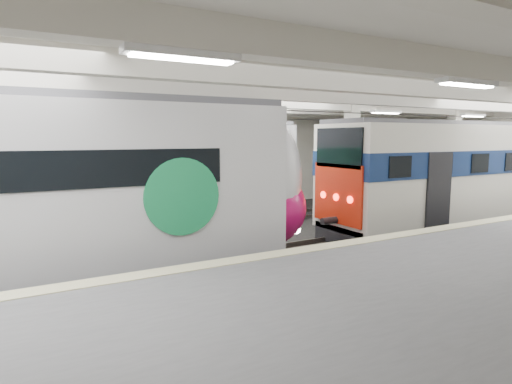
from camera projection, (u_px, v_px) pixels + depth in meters
station_hall at (331, 158)px, 12.51m from camera, size 36.00×24.00×5.75m
modern_emu at (65, 195)px, 10.71m from camera, size 15.43×3.18×4.90m
older_rer at (461, 173)px, 18.23m from camera, size 13.63×3.01×4.49m
far_train at (127, 175)px, 16.82m from camera, size 14.44×3.31×4.57m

